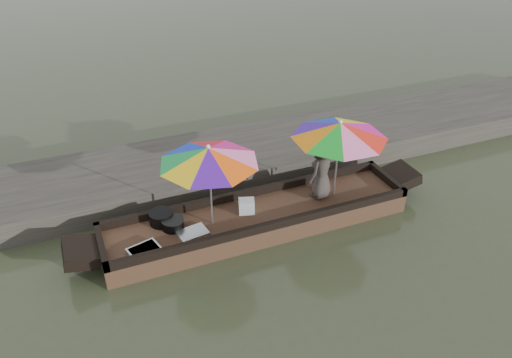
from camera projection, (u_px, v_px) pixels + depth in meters
name	position (u px, v px, depth m)	size (l,w,h in m)	color
water	(258.00, 228.00, 9.22)	(80.00, 80.00, 0.00)	#364228
dock	(219.00, 161.00, 10.82)	(22.00, 2.20, 0.50)	#2D2B26
boat_hull	(258.00, 220.00, 9.13)	(5.63, 1.20, 0.35)	#301F14
cooking_pot	(161.00, 218.00, 8.70)	(0.42, 0.42, 0.22)	black
tray_crayfish	(144.00, 251.00, 8.05)	(0.50, 0.34, 0.09)	silver
tray_scallop	(193.00, 233.00, 8.46)	(0.50, 0.34, 0.06)	silver
charcoal_grill	(173.00, 224.00, 8.59)	(0.37, 0.37, 0.17)	black
supply_bag	(247.00, 206.00, 8.97)	(0.28, 0.22, 0.26)	silver
vendor	(322.00, 170.00, 9.19)	(0.56, 0.37, 1.14)	#39322F
umbrella_bow	(210.00, 186.00, 8.35)	(1.68, 1.68, 1.55)	#E51481
umbrella_stern	(337.00, 159.00, 9.14)	(1.75, 1.75, 1.55)	yellow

